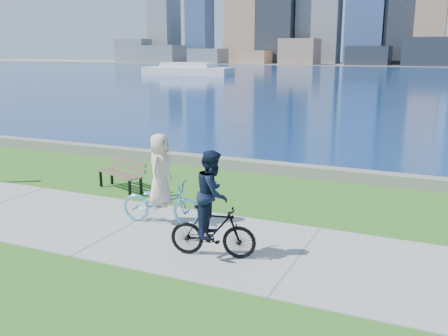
# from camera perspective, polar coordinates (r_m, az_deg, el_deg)

# --- Properties ---
(ground) EXTENTS (320.00, 320.00, 0.00)m
(ground) POSITION_cam_1_polar(r_m,az_deg,el_deg) (11.44, -11.32, -6.74)
(ground) COLOR #255F19
(ground) RESTS_ON ground
(concrete_path) EXTENTS (80.00, 3.50, 0.02)m
(concrete_path) POSITION_cam_1_polar(r_m,az_deg,el_deg) (11.43, -11.32, -6.69)
(concrete_path) COLOR gray
(concrete_path) RESTS_ON ground
(seawall) EXTENTS (90.00, 0.50, 0.35)m
(seawall) POSITION_cam_1_polar(r_m,az_deg,el_deg) (16.60, 1.10, 0.48)
(seawall) COLOR slate
(seawall) RESTS_ON ground
(bay_water) EXTENTS (320.00, 131.00, 0.01)m
(bay_water) POSITION_cam_1_polar(r_m,az_deg,el_deg) (81.02, 20.04, 9.86)
(bay_water) COLOR navy
(bay_water) RESTS_ON ground
(far_shore) EXTENTS (320.00, 30.00, 0.12)m
(far_shore) POSITION_cam_1_polar(r_m,az_deg,el_deg) (138.88, 22.04, 10.87)
(far_shore) COLOR slate
(far_shore) RESTS_ON ground
(ferry_near) EXTENTS (14.18, 4.05, 1.92)m
(ferry_near) POSITION_cam_1_polar(r_m,az_deg,el_deg) (78.30, -4.21, 11.11)
(ferry_near) COLOR silver
(ferry_near) RESTS_ON ground
(park_bench) EXTENTS (1.74, 1.11, 0.85)m
(park_bench) POSITION_cam_1_polar(r_m,az_deg,el_deg) (14.37, -11.52, -0.42)
(park_bench) COLOR black
(park_bench) RESTS_ON ground
(cyclist_woman) EXTENTS (0.94, 1.96, 2.07)m
(cyclist_woman) POSITION_cam_1_polar(r_m,az_deg,el_deg) (11.35, -7.25, -2.56)
(cyclist_woman) COLOR #61B6EC
(cyclist_woman) RESTS_ON ground
(cyclist_man) EXTENTS (0.82, 1.73, 2.07)m
(cyclist_man) POSITION_cam_1_polar(r_m,az_deg,el_deg) (9.42, -1.30, -5.14)
(cyclist_man) COLOR black
(cyclist_man) RESTS_ON ground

